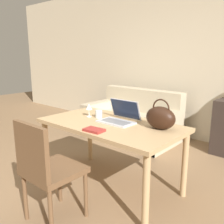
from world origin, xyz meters
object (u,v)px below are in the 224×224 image
at_px(couch, 132,122).
at_px(handbag, 161,118).
at_px(drinking_glass, 99,114).
at_px(wine_glass, 89,107).
at_px(laptop, 120,116).
at_px(chair, 46,167).

height_order(couch, handbag, handbag).
distance_m(couch, drinking_glass, 1.57).
relative_size(wine_glass, handbag, 0.50).
relative_size(drinking_glass, handbag, 0.29).
xyz_separation_m(laptop, handbag, (0.46, 0.04, 0.05)).
xyz_separation_m(chair, wine_glass, (-0.36, 0.83, 0.32)).
height_order(chair, couch, chair).
bearing_deg(laptop, wine_glass, -169.31).
xyz_separation_m(laptop, wine_glass, (-0.40, -0.08, 0.05)).
bearing_deg(laptop, handbag, 5.45).
bearing_deg(laptop, couch, 122.23).
distance_m(laptop, handbag, 0.46).
height_order(laptop, handbag, handbag).
bearing_deg(wine_glass, handbag, 7.90).
bearing_deg(couch, handbag, -44.94).
height_order(chair, wine_glass, chair).
xyz_separation_m(couch, laptop, (0.85, -1.35, 0.50)).
bearing_deg(couch, chair, -70.22).
relative_size(chair, handbag, 3.03).
bearing_deg(wine_glass, chair, -66.64).
distance_m(chair, wine_glass, 0.96).
distance_m(couch, handbag, 1.93).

